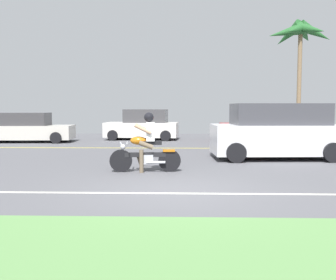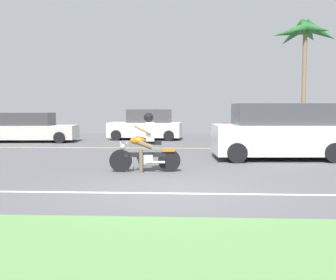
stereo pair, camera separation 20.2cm
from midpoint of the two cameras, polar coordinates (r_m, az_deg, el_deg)
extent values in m
cube|color=#545459|center=(11.29, 0.71, -4.29)|extent=(56.00, 30.00, 0.04)
cube|color=#5B8C4C|center=(4.40, -1.19, -18.31)|extent=(56.00, 3.80, 0.06)
cube|color=silver|center=(8.07, 0.26, -7.77)|extent=(50.40, 0.12, 0.01)
cube|color=yellow|center=(16.93, 1.09, -1.18)|extent=(50.40, 0.12, 0.01)
cylinder|color=black|center=(10.75, -7.42, -3.03)|extent=(0.62, 0.14, 0.61)
cylinder|color=black|center=(10.72, -0.31, -3.01)|extent=(0.62, 0.14, 0.61)
cylinder|color=#B7BAC1|center=(10.71, -6.89, -1.68)|extent=(0.28, 0.07, 0.53)
cube|color=black|center=(10.69, -3.87, -2.15)|extent=(1.12, 0.19, 0.12)
cube|color=#B7BAC1|center=(10.71, -3.60, -2.80)|extent=(0.34, 0.23, 0.25)
ellipsoid|color=#B76614|center=(10.66, -4.87, -0.08)|extent=(0.45, 0.25, 0.22)
cube|color=black|center=(10.66, -2.78, -0.40)|extent=(0.51, 0.26, 0.10)
cube|color=#B76614|center=(10.69, -0.42, -1.54)|extent=(0.34, 0.19, 0.06)
cylinder|color=#B7BAC1|center=(10.68, -6.46, -0.34)|extent=(0.09, 0.63, 0.04)
sphere|color=#B7BAC1|center=(10.70, -7.11, -0.99)|extent=(0.14, 0.14, 0.14)
cylinder|color=#B7BAC1|center=(10.59, -2.33, -3.27)|extent=(0.52, 0.11, 0.07)
cube|color=white|center=(10.63, -3.12, 1.24)|extent=(0.25, 0.34, 0.51)
sphere|color=black|center=(10.62, -3.35, 3.33)|extent=(0.27, 0.27, 0.27)
cylinder|color=brown|center=(10.76, -3.76, -0.63)|extent=(0.42, 0.16, 0.26)
cylinder|color=brown|center=(10.56, -3.78, -0.73)|extent=(0.42, 0.16, 0.26)
cylinder|color=brown|center=(10.57, -4.44, -3.10)|extent=(0.12, 0.12, 0.62)
cylinder|color=brown|center=(10.84, -4.61, -3.10)|extent=(0.22, 0.13, 0.35)
cylinder|color=tan|center=(10.84, -4.20, 1.71)|extent=(0.47, 0.13, 0.29)
cylinder|color=tan|center=(10.43, -4.26, 1.59)|extent=(0.47, 0.13, 0.29)
cube|color=silver|center=(13.87, 15.04, 0.12)|extent=(4.41, 2.17, 0.99)
cube|color=#414147|center=(13.85, 15.46, 3.66)|extent=(3.19, 1.83, 0.72)
cylinder|color=black|center=(15.31, 19.57, -0.90)|extent=(0.65, 0.25, 0.64)
cylinder|color=black|center=(14.50, 8.03, -0.97)|extent=(0.65, 0.25, 0.64)
cylinder|color=black|center=(13.52, 22.49, -1.70)|extent=(0.65, 0.25, 0.64)
cylinder|color=black|center=(12.60, 9.45, -1.85)|extent=(0.65, 0.25, 0.64)
cube|color=beige|center=(21.17, -19.99, 1.08)|extent=(4.59, 1.95, 0.70)
cube|color=#3B3A3D|center=(21.23, -20.73, 2.87)|extent=(2.69, 1.60, 0.64)
cylinder|color=black|center=(19.91, -16.31, 0.32)|extent=(0.57, 0.21, 0.56)
cylinder|color=black|center=(22.53, -23.20, 0.62)|extent=(0.57, 0.21, 0.56)
cylinder|color=black|center=(21.54, -15.18, 0.66)|extent=(0.57, 0.21, 0.56)
cube|color=white|center=(21.54, -4.12, 1.52)|extent=(4.05, 2.04, 0.78)
cube|color=#444346|center=(21.47, -3.51, 3.52)|extent=(2.39, 1.67, 0.72)
cylinder|color=black|center=(22.22, -0.12, 0.95)|extent=(0.57, 0.22, 0.56)
cylinder|color=black|center=(22.70, -7.24, 0.99)|extent=(0.57, 0.22, 0.56)
cylinder|color=black|center=(20.49, -0.65, 0.63)|extent=(0.57, 0.22, 0.56)
cylinder|color=black|center=(21.01, -8.34, 0.68)|extent=(0.57, 0.22, 0.56)
cube|color=#AD1E1E|center=(20.70, 12.48, 1.31)|extent=(3.71, 1.68, 0.79)
cube|color=#351116|center=(20.71, 13.12, 3.41)|extent=(2.15, 1.44, 0.73)
cylinder|color=black|center=(21.80, 15.52, 0.70)|extent=(0.56, 0.18, 0.56)
cylinder|color=black|center=(21.34, 8.55, 0.74)|extent=(0.56, 0.18, 0.56)
cylinder|color=black|center=(20.19, 16.60, 0.37)|extent=(0.56, 0.18, 0.56)
cylinder|color=black|center=(19.70, 9.09, 0.40)|extent=(0.56, 0.18, 0.56)
cylinder|color=#846B4C|center=(25.65, 18.35, 7.93)|extent=(0.26, 0.26, 6.56)
sphere|color=#235B28|center=(26.05, 18.55, 15.15)|extent=(0.68, 0.68, 0.68)
cone|color=#235B28|center=(26.38, 20.46, 14.45)|extent=(2.26, 0.98, 1.52)
cone|color=#235B28|center=(26.90, 19.06, 14.29)|extent=(1.78, 2.25, 1.21)
cone|color=#235B28|center=(26.61, 16.94, 14.45)|extent=(1.82, 2.22, 1.64)
cone|color=#235B28|center=(25.74, 16.50, 14.80)|extent=(2.20, 0.80, 1.18)
cone|color=#235B28|center=(25.15, 17.80, 15.01)|extent=(1.89, 2.20, 1.19)
cone|color=#235B28|center=(25.33, 19.99, 14.88)|extent=(1.61, 2.30, 1.25)
camera|label=1|loc=(0.10, -90.52, -0.04)|focal=41.83mm
camera|label=2|loc=(0.10, 89.48, 0.04)|focal=41.83mm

